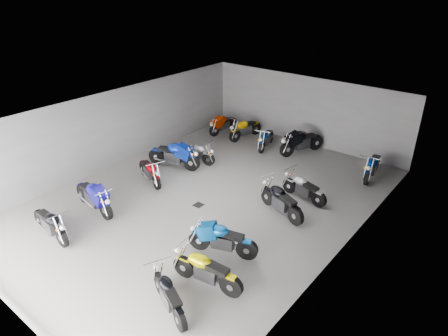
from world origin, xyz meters
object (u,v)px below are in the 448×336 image
at_px(motorcycle_right_b, 206,270).
at_px(motorcycle_left_d, 150,171).
at_px(motorcycle_left_a, 50,224).
at_px(motorcycle_back_c, 266,139).
at_px(drain_grate, 198,205).
at_px(motorcycle_back_d, 301,142).
at_px(motorcycle_back_f, 373,166).
at_px(motorcycle_back_a, 224,124).
at_px(motorcycle_left_f, 196,153).
at_px(motorcycle_left_b, 94,197).
at_px(motorcycle_right_c, 222,239).
at_px(motorcycle_left_e, 174,155).
at_px(motorcycle_back_b, 245,129).
at_px(motorcycle_right_e, 281,200).
at_px(motorcycle_right_f, 304,188).
at_px(motorcycle_right_a, 169,295).

bearing_deg(motorcycle_right_b, motorcycle_left_d, 53.10).
xyz_separation_m(motorcycle_left_a, motorcycle_right_b, (5.14, 1.41, 0.01)).
relative_size(motorcycle_left_a, motorcycle_back_c, 1.07).
bearing_deg(drain_grate, motorcycle_back_d, 84.75).
bearing_deg(motorcycle_back_f, drain_grate, 48.79).
xyz_separation_m(motorcycle_back_a, motorcycle_back_c, (2.77, -0.28, -0.01)).
bearing_deg(motorcycle_left_a, motorcycle_left_f, -174.23).
bearing_deg(motorcycle_left_b, motorcycle_left_f, -174.26).
relative_size(motorcycle_left_b, motorcycle_right_b, 1.09).
bearing_deg(drain_grate, motorcycle_right_c, -33.59).
bearing_deg(motorcycle_left_e, motorcycle_back_c, 139.80).
relative_size(motorcycle_back_b, motorcycle_back_c, 1.11).
xyz_separation_m(motorcycle_left_d, motorcycle_back_b, (0.16, 6.03, 0.03)).
bearing_deg(motorcycle_left_f, drain_grate, 34.22).
height_order(motorcycle_left_b, motorcycle_back_c, motorcycle_left_b).
relative_size(motorcycle_right_e, motorcycle_back_f, 0.97).
relative_size(drain_grate, motorcycle_back_f, 0.15).
xyz_separation_m(motorcycle_left_b, motorcycle_back_a, (-1.23, 8.56, -0.07)).
bearing_deg(motorcycle_back_d, motorcycle_back_b, 24.68).
distance_m(motorcycle_left_b, motorcycle_back_a, 8.64).
bearing_deg(motorcycle_back_b, motorcycle_back_d, -169.92).
height_order(motorcycle_back_a, motorcycle_back_c, motorcycle_back_a).
distance_m(motorcycle_right_f, motorcycle_back_a, 7.25).
distance_m(drain_grate, motorcycle_back_a, 7.15).
relative_size(motorcycle_back_b, motorcycle_back_d, 0.95).
bearing_deg(motorcycle_back_a, drain_grate, 126.79).
height_order(motorcycle_left_f, motorcycle_back_f, motorcycle_back_f).
height_order(motorcycle_left_e, motorcycle_left_f, motorcycle_left_e).
relative_size(motorcycle_left_b, motorcycle_left_d, 1.20).
distance_m(motorcycle_left_e, motorcycle_right_f, 5.59).
xyz_separation_m(motorcycle_right_e, motorcycle_back_a, (-6.31, 4.70, -0.03)).
height_order(drain_grate, motorcycle_back_f, motorcycle_back_f).
bearing_deg(motorcycle_left_e, motorcycle_left_b, -12.50).
xyz_separation_m(motorcycle_left_a, motorcycle_right_a, (4.99, 0.22, -0.04)).
bearing_deg(motorcycle_left_a, drain_grate, 156.09).
relative_size(motorcycle_right_b, motorcycle_back_d, 0.94).
distance_m(motorcycle_left_f, motorcycle_back_d, 4.79).
distance_m(drain_grate, motorcycle_right_c, 2.87).
relative_size(motorcycle_left_d, motorcycle_right_e, 0.92).
bearing_deg(drain_grate, motorcycle_left_e, 150.04).
xyz_separation_m(motorcycle_left_d, motorcycle_back_f, (6.59, 5.84, 0.04)).
height_order(drain_grate, motorcycle_right_f, motorcycle_right_f).
relative_size(drain_grate, motorcycle_right_e, 0.16).
relative_size(motorcycle_right_b, motorcycle_right_e, 1.02).
distance_m(drain_grate, motorcycle_left_e, 3.31).
relative_size(motorcycle_right_a, motorcycle_right_f, 0.95).
distance_m(drain_grate, motorcycle_left_b, 3.60).
distance_m(drain_grate, motorcycle_back_f, 7.16).
xyz_separation_m(motorcycle_left_b, motorcycle_right_f, (5.20, 5.20, -0.09)).
height_order(motorcycle_left_b, motorcycle_right_f, motorcycle_left_b).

